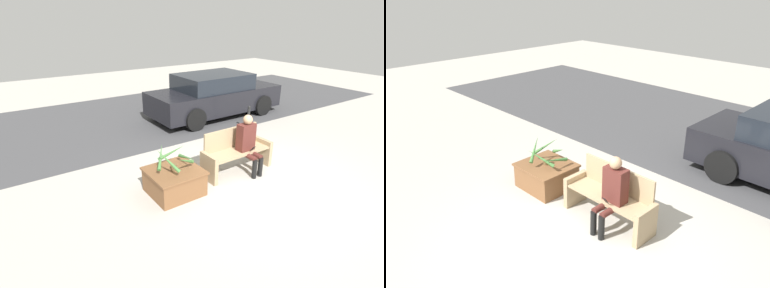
# 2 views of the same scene
# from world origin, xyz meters

# --- Properties ---
(ground_plane) EXTENTS (30.00, 30.00, 0.00)m
(ground_plane) POSITION_xyz_m (0.00, 0.00, 0.00)
(ground_plane) COLOR #ADA89E
(road_surface) EXTENTS (20.00, 6.00, 0.01)m
(road_surface) POSITION_xyz_m (0.00, 5.60, 0.00)
(road_surface) COLOR #424244
(road_surface) RESTS_ON ground_plane
(bench) EXTENTS (1.65, 0.52, 0.95)m
(bench) POSITION_xyz_m (-0.00, 0.64, 0.44)
(bench) COLOR tan
(bench) RESTS_ON ground_plane
(person_seated) EXTENTS (0.38, 0.57, 1.29)m
(person_seated) POSITION_xyz_m (0.17, 0.46, 0.72)
(person_seated) COLOR #51231E
(person_seated) RESTS_ON ground_plane
(planter_box) EXTENTS (0.99, 0.93, 0.50)m
(planter_box) POSITION_xyz_m (-1.61, 0.59, 0.27)
(planter_box) COLOR brown
(planter_box) RESTS_ON ground_plane
(potted_plant) EXTENTS (0.76, 0.77, 0.50)m
(potted_plant) POSITION_xyz_m (-1.59, 0.59, 0.73)
(potted_plant) COLOR brown
(potted_plant) RESTS_ON planter_box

